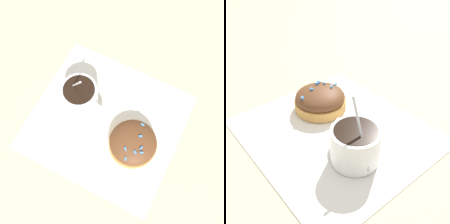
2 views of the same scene
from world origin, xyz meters
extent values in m
plane|color=#C6B793|center=(0.00, 0.00, 0.00)|extent=(3.00, 3.00, 0.00)
cube|color=white|center=(0.00, 0.00, 0.00)|extent=(0.35, 0.32, 0.00)
cylinder|color=white|center=(0.07, -0.01, 0.03)|extent=(0.08, 0.08, 0.06)
cylinder|color=black|center=(0.07, -0.01, 0.06)|extent=(0.07, 0.07, 0.01)
torus|color=white|center=(0.03, -0.01, 0.03)|extent=(0.04, 0.01, 0.04)
ellipsoid|color=silver|center=(0.05, -0.01, 0.01)|extent=(0.03, 0.02, 0.01)
cylinder|color=silver|center=(0.09, -0.01, 0.06)|extent=(0.06, 0.01, 0.10)
cylinder|color=#D19347|center=(-0.08, 0.01, 0.01)|extent=(0.10, 0.10, 0.02)
ellipsoid|color=brown|center=(-0.08, 0.01, 0.03)|extent=(0.10, 0.10, 0.04)
cube|color=#4C99EA|center=(-0.10, 0.03, 0.05)|extent=(0.01, 0.01, 0.00)
cube|color=#4C99EA|center=(-0.07, -0.02, 0.04)|extent=(0.01, 0.00, 0.00)
cube|color=#4C99EA|center=(-0.08, 0.05, 0.04)|extent=(0.01, 0.01, 0.00)
cube|color=#4C99EA|center=(-0.07, 0.04, 0.05)|extent=(0.01, 0.01, 0.00)
cube|color=#4C99EA|center=(-0.09, 0.03, 0.05)|extent=(0.01, 0.01, 0.00)
cube|color=#4C99EA|center=(-0.10, 0.02, 0.05)|extent=(0.00, 0.01, 0.00)
cube|color=#4C99EA|center=(-0.08, 0.00, 0.05)|extent=(0.01, 0.01, 0.00)
camera|label=1|loc=(-0.10, 0.14, 0.56)|focal=42.00mm
camera|label=2|loc=(0.30, -0.19, 0.31)|focal=42.00mm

